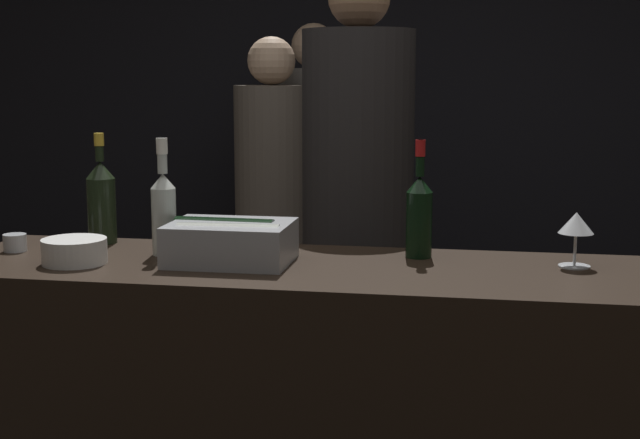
% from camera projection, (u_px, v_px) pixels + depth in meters
% --- Properties ---
extents(wall_back_chalkboard, '(6.40, 0.06, 2.80)m').
position_uv_depth(wall_back_chalkboard, '(398.00, 91.00, 4.57)').
color(wall_back_chalkboard, black).
rests_on(wall_back_chalkboard, ground_plane).
extents(ice_bin_with_bottles, '(0.33, 0.25, 0.12)m').
position_uv_depth(ice_bin_with_bottles, '(230.00, 240.00, 2.41)').
color(ice_bin_with_bottles, '#9EA0A5').
rests_on(ice_bin_with_bottles, bar_counter).
extents(bowl_white, '(0.17, 0.17, 0.07)m').
position_uv_depth(bowl_white, '(74.00, 250.00, 2.40)').
color(bowl_white, white).
rests_on(bowl_white, bar_counter).
extents(wine_glass, '(0.09, 0.09, 0.15)m').
position_uv_depth(wine_glass, '(576.00, 225.00, 2.34)').
color(wine_glass, silver).
rests_on(wine_glass, bar_counter).
extents(candle_votive, '(0.07, 0.07, 0.05)m').
position_uv_depth(candle_votive, '(15.00, 243.00, 2.56)').
color(candle_votive, silver).
rests_on(candle_votive, bar_counter).
extents(red_wine_bottle_burgundy, '(0.07, 0.07, 0.33)m').
position_uv_depth(red_wine_bottle_burgundy, '(419.00, 213.00, 2.46)').
color(red_wine_bottle_burgundy, black).
rests_on(red_wine_bottle_burgundy, bar_counter).
extents(champagne_bottle, '(0.09, 0.09, 0.33)m').
position_uv_depth(champagne_bottle, '(101.00, 200.00, 2.67)').
color(champagne_bottle, black).
rests_on(champagne_bottle, bar_counter).
extents(white_wine_bottle, '(0.07, 0.07, 0.33)m').
position_uv_depth(white_wine_bottle, '(164.00, 208.00, 2.50)').
color(white_wine_bottle, '#B2B7AD').
rests_on(white_wine_bottle, bar_counter).
extents(person_in_hoodie, '(0.34, 0.34, 1.65)m').
position_uv_depth(person_in_hoodie, '(273.00, 202.00, 3.97)').
color(person_in_hoodie, black).
rests_on(person_in_hoodie, ground_plane).
extents(person_blond_tee, '(0.38, 0.38, 1.85)m').
position_uv_depth(person_blond_tee, '(358.00, 208.00, 3.07)').
color(person_blond_tee, black).
rests_on(person_blond_tee, ground_plane).
extents(person_grey_polo, '(0.34, 0.34, 1.72)m').
position_uv_depth(person_grey_polo, '(314.00, 183.00, 4.29)').
color(person_grey_polo, black).
rests_on(person_grey_polo, ground_plane).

